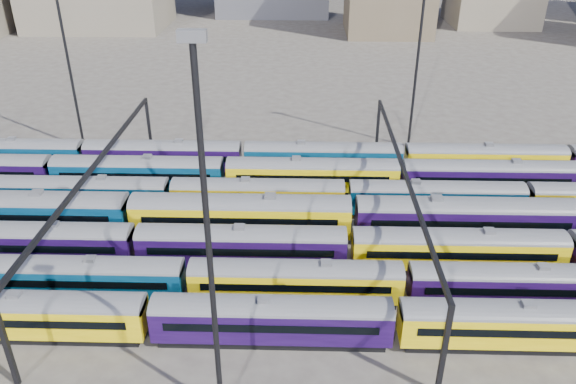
{
  "coord_description": "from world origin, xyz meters",
  "views": [
    {
      "loc": [
        0.28,
        -48.56,
        31.23
      ],
      "look_at": [
        -1.23,
        4.27,
        3.0
      ],
      "focal_mm": 35.0,
      "sensor_mm": 36.0,
      "label": 1
    }
  ],
  "objects_px": {
    "rake_0": "(148,313)",
    "rake_1": "(517,281)",
    "mast_2": "(208,239)",
    "rake_2": "(349,244)"
  },
  "relations": [
    {
      "from": "rake_1",
      "to": "mast_2",
      "type": "distance_m",
      "value": 28.8
    },
    {
      "from": "rake_1",
      "to": "rake_0",
      "type": "bearing_deg",
      "value": -170.54
    },
    {
      "from": "rake_2",
      "to": "mast_2",
      "type": "bearing_deg",
      "value": -119.75
    },
    {
      "from": "rake_0",
      "to": "mast_2",
      "type": "relative_size",
      "value": 4.46
    },
    {
      "from": "mast_2",
      "to": "rake_2",
      "type": "bearing_deg",
      "value": 60.25
    },
    {
      "from": "rake_0",
      "to": "rake_2",
      "type": "relative_size",
      "value": 0.96
    },
    {
      "from": "rake_1",
      "to": "rake_2",
      "type": "bearing_deg",
      "value": 160.04
    },
    {
      "from": "rake_1",
      "to": "mast_2",
      "type": "relative_size",
      "value": 5.08
    },
    {
      "from": "rake_0",
      "to": "rake_1",
      "type": "distance_m",
      "value": 30.41
    },
    {
      "from": "rake_0",
      "to": "rake_1",
      "type": "relative_size",
      "value": 0.88
    }
  ]
}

